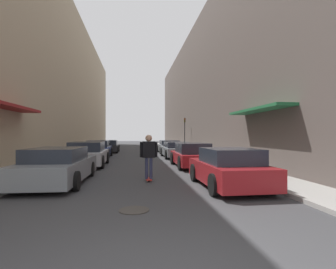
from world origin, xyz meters
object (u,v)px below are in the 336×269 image
object	(u,v)px
parked_car_left_2	(99,149)
manhole_cover	(134,210)
parked_car_left_3	(108,146)
parked_car_right_2	(176,150)
traffic_light	(185,130)
parked_car_right_3	(169,147)
parked_car_left_1	(88,154)
skateboarder	(149,152)
parked_car_left_0	(58,166)
parked_car_right_1	(192,155)
parked_car_right_0	(229,168)

from	to	relation	value
parked_car_left_2	manhole_cover	world-z (taller)	parked_car_left_2
parked_car_left_2	manhole_cover	bearing A→B (deg)	-79.47
parked_car_left_2	parked_car_left_3	world-z (taller)	parked_car_left_2
parked_car_right_2	parked_car_left_2	bearing A→B (deg)	170.88
parked_car_left_2	traffic_light	xyz separation A→B (m)	(8.18, 7.01, 1.62)
parked_car_left_2	parked_car_right_3	xyz separation A→B (m)	(6.09, 4.19, -0.03)
parked_car_left_1	skateboarder	xyz separation A→B (m)	(3.14, -5.13, 0.42)
parked_car_left_0	skateboarder	world-z (taller)	skateboarder
parked_car_left_2	parked_car_left_3	bearing A→B (deg)	88.29
parked_car_right_1	manhole_cover	world-z (taller)	parked_car_right_1
parked_car_left_2	parked_car_left_0	bearing A→B (deg)	-89.79
parked_car_right_1	parked_car_right_0	bearing A→B (deg)	-89.99
parked_car_left_2	skateboarder	world-z (taller)	skateboarder
parked_car_left_0	traffic_light	xyz separation A→B (m)	(8.14, 18.06, 1.64)
parked_car_left_0	parked_car_right_0	world-z (taller)	parked_car_right_0
parked_car_left_1	traffic_light	bearing A→B (deg)	57.88
parked_car_left_3	parked_car_left_1	bearing A→B (deg)	-90.07
parked_car_left_1	parked_car_right_2	bearing A→B (deg)	39.74
parked_car_right_0	parked_car_right_3	size ratio (longest dim) A/B	0.94
traffic_light	parked_car_left_0	bearing A→B (deg)	-114.27
parked_car_left_1	parked_car_left_2	xyz separation A→B (m)	(-0.16, 5.77, -0.02)
parked_car_left_3	traffic_light	world-z (taller)	traffic_light
parked_car_right_1	parked_car_right_3	bearing A→B (deg)	88.89
parked_car_left_2	skateboarder	xyz separation A→B (m)	(3.30, -10.90, 0.44)
parked_car_right_2	manhole_cover	size ratio (longest dim) A/B	6.88
parked_car_right_2	parked_car_left_3	bearing A→B (deg)	130.36
parked_car_left_3	parked_car_right_1	bearing A→B (deg)	-65.89
parked_car_left_2	parked_car_right_0	size ratio (longest dim) A/B	1.14
parked_car_right_1	skateboarder	size ratio (longest dim) A/B	2.48
parked_car_left_0	parked_car_left_2	world-z (taller)	parked_car_left_2
skateboarder	traffic_light	bearing A→B (deg)	74.77
parked_car_left_1	parked_car_left_3	world-z (taller)	parked_car_left_1
parked_car_left_0	parked_car_left_3	bearing A→B (deg)	89.55
parked_car_left_0	parked_car_right_3	bearing A→B (deg)	68.35
parked_car_left_1	parked_car_left_0	bearing A→B (deg)	-91.30
parked_car_left_3	parked_car_right_1	xyz separation A→B (m)	(5.70, -12.74, 0.03)
parked_car_left_2	manhole_cover	distance (m)	15.07
parked_car_left_1	parked_car_right_0	distance (m)	8.84
parked_car_right_3	manhole_cover	bearing A→B (deg)	-99.97
parked_car_left_2	traffic_light	distance (m)	10.90
parked_car_right_0	skateboarder	size ratio (longest dim) A/B	2.26
parked_car_left_2	skateboarder	distance (m)	11.40
parked_car_right_0	parked_car_right_2	world-z (taller)	parked_car_right_0
manhole_cover	traffic_light	world-z (taller)	traffic_light
skateboarder	traffic_light	world-z (taller)	traffic_light
parked_car_left_1	traffic_light	xyz separation A→B (m)	(8.02, 12.78, 1.60)
parked_car_left_0	parked_car_right_1	world-z (taller)	parked_car_right_1
parked_car_right_1	manhole_cover	bearing A→B (deg)	-111.56
manhole_cover	parked_car_right_0	bearing A→B (deg)	36.35
parked_car_left_3	parked_car_right_2	size ratio (longest dim) A/B	0.91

